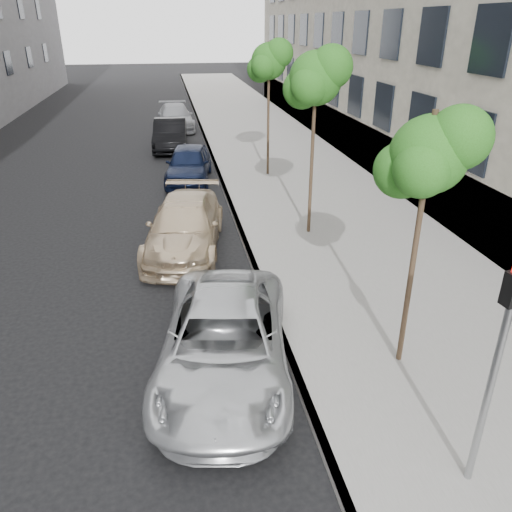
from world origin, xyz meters
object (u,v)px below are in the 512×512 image
object	(u,v)px
tree_far	(269,61)
suv	(185,226)
minivan	(224,342)
sedan_black	(170,135)
sedan_rear	(175,117)
tree_mid	(317,78)
signal_pole	(498,356)
sedan_blue	(189,164)
tree_near	(430,155)

from	to	relation	value
tree_far	suv	xyz separation A→B (m)	(-3.79, -6.87, -3.88)
suv	minivan	bearing A→B (deg)	-75.90
sedan_black	sedan_rear	size ratio (longest dim) A/B	0.92
sedan_rear	tree_mid	bearing A→B (deg)	-81.33
tree_mid	minivan	size ratio (longest dim) A/B	1.07
tree_mid	signal_pole	distance (m)	9.55
minivan	tree_mid	bearing A→B (deg)	71.50
sedan_black	minivan	bearing A→B (deg)	-84.73
tree_far	sedan_blue	distance (m)	5.10
tree_near	sedan_rear	size ratio (longest dim) A/B	0.96
tree_near	sedan_rear	distance (m)	24.68
sedan_black	signal_pole	bearing A→B (deg)	-76.90
tree_near	sedan_rear	xyz separation A→B (m)	(-3.55, 24.19, -3.35)
minivan	sedan_blue	xyz separation A→B (m)	(0.00, 12.64, 0.03)
minivan	sedan_black	world-z (taller)	sedan_black
tree_mid	tree_far	size ratio (longest dim) A/B	1.01
tree_near	signal_pole	bearing A→B (deg)	-94.89
tree_near	signal_pole	world-z (taller)	tree_near
signal_pole	sedan_black	world-z (taller)	signal_pole
tree_near	tree_mid	world-z (taller)	tree_mid
tree_mid	sedan_rear	distance (m)	18.46
signal_pole	suv	world-z (taller)	signal_pole
tree_far	sedan_black	bearing A→B (deg)	124.10
signal_pole	minivan	distance (m)	4.63
minivan	sedan_black	xyz separation A→B (m)	(-0.63, 18.51, 0.06)
tree_far	tree_near	bearing A→B (deg)	-90.00
sedan_blue	sedan_black	xyz separation A→B (m)	(-0.63, 5.86, 0.03)
tree_near	tree_mid	size ratio (longest dim) A/B	0.89
tree_mid	suv	distance (m)	5.44
signal_pole	sedan_blue	bearing A→B (deg)	93.52
sedan_blue	sedan_black	bearing A→B (deg)	103.91
signal_pole	minivan	xyz separation A→B (m)	(-3.09, 3.08, -1.54)
suv	tree_near	bearing A→B (deg)	-48.73
minivan	signal_pole	bearing A→B (deg)	-35.05
tree_far	suv	world-z (taller)	tree_far
sedan_rear	sedan_black	bearing A→B (deg)	-96.97
tree_near	minivan	size ratio (longest dim) A/B	0.95
tree_far	sedan_blue	bearing A→B (deg)	-179.63
minivan	suv	bearing A→B (deg)	104.41
tree_mid	sedan_black	size ratio (longest dim) A/B	1.17
tree_far	sedan_black	xyz separation A→B (m)	(-3.95, 5.84, -3.84)
tree_far	sedan_rear	size ratio (longest dim) A/B	1.07
signal_pole	minivan	world-z (taller)	signal_pole
tree_far	sedan_blue	size ratio (longest dim) A/B	1.25
sedan_blue	sedan_rear	world-z (taller)	sedan_blue
tree_near	tree_far	distance (m)	13.01
suv	sedan_black	xyz separation A→B (m)	(-0.16, 12.71, 0.04)
sedan_black	sedan_blue	bearing A→B (deg)	-80.57
suv	sedan_black	world-z (taller)	sedan_black
tree_far	sedan_rear	bearing A→B (deg)	107.61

